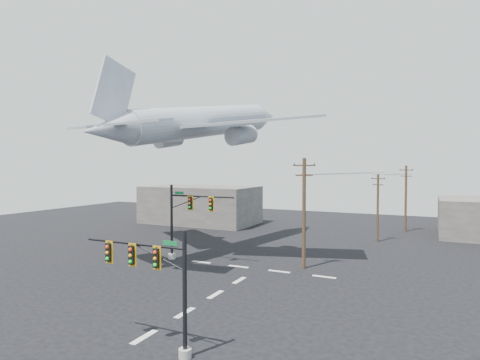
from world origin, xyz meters
The scene contains 10 objects.
ground centered at (0.00, 0.00, 0.00)m, with size 120.00×120.00×0.00m, color black.
lane_markings centered at (0.00, 5.33, 0.01)m, with size 14.00×21.20×0.01m.
signal_mast_near centered at (1.73, -5.07, 3.53)m, with size 6.50×0.68×6.21m.
signal_mast_far centered at (-7.88, 11.88, 4.01)m, with size 7.33×0.82×7.46m.
utility_pole_a centered at (3.63, 14.01, 5.25)m, with size 1.99×0.58×10.04m.
utility_pole_b centered at (8.14, 30.44, 4.36)m, with size 1.67×0.49×8.33m.
utility_pole_c centered at (10.83, 40.08, 4.91)m, with size 1.87×0.69×9.39m.
power_lines centered at (7.22, 27.05, 8.40)m, with size 8.97×26.09×0.34m.
airliner centered at (-8.49, 16.75, 14.06)m, with size 28.50×30.32×7.98m.
building_left centered at (-20.00, 35.00, 3.00)m, with size 18.00×10.00×6.00m, color slate.
Camera 1 is at (13.96, -21.14, 9.32)m, focal length 30.00 mm.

